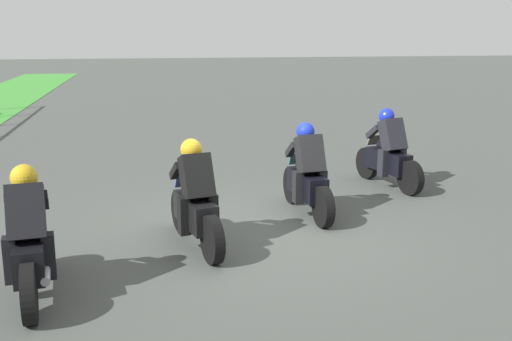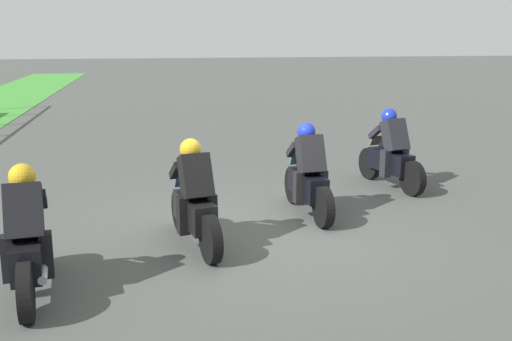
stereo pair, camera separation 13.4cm
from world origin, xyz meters
The scene contains 5 objects.
ground_plane centered at (0.00, 0.00, 0.00)m, with size 120.00×120.00×0.00m, color #474B46.
rider_lane_a centered at (2.19, -2.94, 0.62)m, with size 2.02×0.66×1.51m.
rider_lane_b centered at (0.69, -0.92, 0.62)m, with size 2.04×0.56×1.51m.
rider_lane_c centered at (-0.49, 1.00, 0.62)m, with size 2.02×0.66×1.51m.
rider_lane_d centered at (-1.79, 2.97, 0.62)m, with size 2.04×0.59×1.51m.
Camera 2 is at (-8.56, 1.49, 2.95)m, focal length 42.34 mm.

